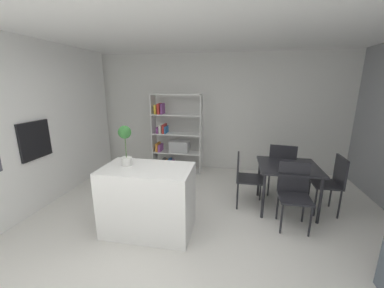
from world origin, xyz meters
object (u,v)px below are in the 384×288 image
(dining_chair_near, at_px, (294,189))
(dining_chair_window_side, at_px, (333,179))
(built_in_oven, at_px, (35,140))
(open_bookshelf, at_px, (174,139))
(dining_chair_island_side, at_px, (245,175))
(dining_chair_far, at_px, (281,166))
(dining_table, at_px, (288,170))
(potted_plant_on_island, at_px, (125,141))
(kitchen_island, at_px, (148,200))

(dining_chair_near, relative_size, dining_chair_window_side, 0.99)
(built_in_oven, distance_m, open_bookshelf, 2.69)
(dining_chair_island_side, bearing_deg, dining_chair_far, -54.71)
(built_in_oven, distance_m, dining_chair_far, 4.16)
(built_in_oven, relative_size, dining_table, 0.64)
(open_bookshelf, distance_m, dining_table, 2.63)
(potted_plant_on_island, height_order, dining_chair_near, potted_plant_on_island)
(potted_plant_on_island, xyz_separation_m, dining_table, (2.30, 0.96, -0.61))
(kitchen_island, distance_m, dining_chair_island_side, 1.66)
(open_bookshelf, height_order, dining_chair_far, open_bookshelf)
(dining_chair_island_side, bearing_deg, open_bookshelf, 50.42)
(built_in_oven, xyz_separation_m, dining_chair_far, (3.95, 1.16, -0.58))
(dining_table, bearing_deg, built_in_oven, -169.96)
(potted_plant_on_island, distance_m, dining_chair_near, 2.46)
(kitchen_island, relative_size, dining_table, 1.30)
(dining_table, relative_size, dining_chair_near, 0.99)
(dining_table, relative_size, dining_chair_window_side, 0.98)
(dining_chair_island_side, bearing_deg, dining_chair_near, -123.63)
(potted_plant_on_island, distance_m, dining_chair_far, 2.77)
(dining_chair_near, bearing_deg, dining_table, 90.70)
(dining_chair_far, bearing_deg, dining_chair_near, 99.02)
(built_in_oven, height_order, open_bookshelf, open_bookshelf)
(built_in_oven, bearing_deg, dining_chair_window_side, 8.60)
(kitchen_island, xyz_separation_m, dining_chair_near, (2.00, 0.54, 0.08))
(open_bookshelf, distance_m, dining_chair_island_side, 2.09)
(kitchen_island, height_order, dining_chair_near, kitchen_island)
(kitchen_island, xyz_separation_m, dining_table, (2.00, 1.00, 0.20))
(dining_table, bearing_deg, dining_chair_window_side, -0.09)
(open_bookshelf, xyz_separation_m, dining_chair_far, (2.24, -0.89, -0.19))
(kitchen_island, bearing_deg, dining_chair_window_side, 20.45)
(built_in_oven, height_order, kitchen_island, built_in_oven)
(potted_plant_on_island, distance_m, dining_chair_island_side, 2.02)
(kitchen_island, distance_m, open_bookshelf, 2.37)
(dining_table, distance_m, dining_chair_island_side, 0.69)
(open_bookshelf, height_order, dining_chair_near, open_bookshelf)
(dining_table, distance_m, dining_chair_far, 0.46)
(open_bookshelf, bearing_deg, dining_chair_window_side, -24.67)
(built_in_oven, distance_m, dining_chair_near, 4.02)
(open_bookshelf, height_order, dining_chair_window_side, open_bookshelf)
(dining_chair_near, bearing_deg, kitchen_island, -164.42)
(dining_table, bearing_deg, dining_chair_near, -89.88)
(kitchen_island, bearing_deg, dining_chair_near, 15.01)
(open_bookshelf, height_order, dining_chair_island_side, open_bookshelf)
(built_in_oven, distance_m, dining_table, 4.06)
(built_in_oven, bearing_deg, dining_table, 10.04)
(dining_chair_window_side, bearing_deg, built_in_oven, -80.77)
(kitchen_island, height_order, dining_chair_island_side, kitchen_island)
(potted_plant_on_island, height_order, open_bookshelf, open_bookshelf)
(dining_table, height_order, dining_chair_island_side, dining_chair_island_side)
(dining_chair_window_side, xyz_separation_m, dining_chair_far, (-0.69, 0.46, 0.02))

